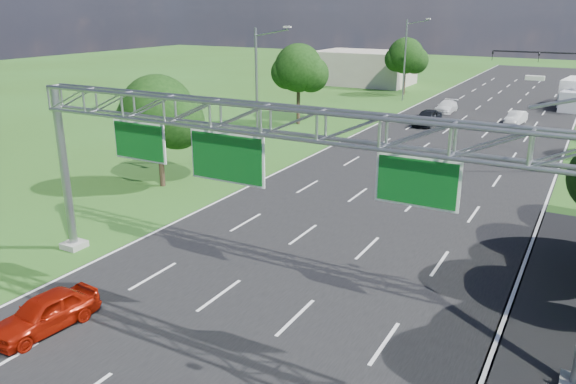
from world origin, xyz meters
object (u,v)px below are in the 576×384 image
Objects in this scene: sign_gantry at (268,136)px; red_coupe at (45,313)px; traffic_signal at (572,67)px; box_truck at (574,94)px.

sign_gantry is 5.81× the size of red_coupe.
sign_gantry reaches higher than traffic_signal.
red_coupe is at bearing -102.85° from traffic_signal.
red_coupe is 64.80m from box_truck.
sign_gantry reaches higher than red_coupe.
sign_gantry is 53.51m from traffic_signal.
sign_gantry is at bearing 48.03° from red_coupe.
traffic_signal is at bearing -89.50° from box_truck.
box_truck is (13.91, 63.29, 0.92)m from red_coupe.
traffic_signal reaches higher than box_truck.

